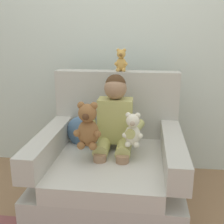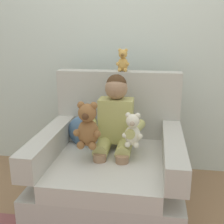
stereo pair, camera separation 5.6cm
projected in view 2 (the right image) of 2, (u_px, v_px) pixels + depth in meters
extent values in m
plane|color=#936D4C|center=(111.00, 208.00, 2.22)|extent=(8.00, 8.00, 0.00)
cube|color=silver|center=(124.00, 36.00, 2.64)|extent=(6.00, 0.10, 2.60)
cube|color=#BCB7AD|center=(111.00, 189.00, 2.17)|extent=(1.04, 1.01, 0.34)
cube|color=beige|center=(109.00, 167.00, 2.04)|extent=(0.76, 0.87, 0.12)
cube|color=#BCB7AD|center=(118.00, 104.00, 2.42)|extent=(1.04, 0.14, 0.57)
cube|color=#BCB7AD|center=(49.00, 144.00, 2.07)|extent=(0.14, 0.87, 0.18)
cube|color=#BCB7AD|center=(173.00, 152.00, 1.93)|extent=(0.14, 0.87, 0.18)
cube|color=tan|center=(116.00, 120.00, 2.17)|extent=(0.26, 0.16, 0.34)
sphere|color=#9E7556|center=(116.00, 88.00, 2.10)|extent=(0.17, 0.17, 0.17)
sphere|color=#472D19|center=(116.00, 85.00, 2.11)|extent=(0.16, 0.16, 0.16)
cylinder|color=tan|center=(103.00, 147.00, 2.11)|extent=(0.11, 0.26, 0.11)
cylinder|color=#9E7556|center=(100.00, 173.00, 2.03)|extent=(0.09, 0.09, 0.30)
cylinder|color=tan|center=(124.00, 148.00, 2.09)|extent=(0.11, 0.26, 0.11)
cylinder|color=#9E7556|center=(122.00, 175.00, 2.00)|extent=(0.09, 0.09, 0.30)
cylinder|color=tan|center=(93.00, 127.00, 2.09)|extent=(0.13, 0.27, 0.07)
cylinder|color=tan|center=(136.00, 129.00, 2.04)|extent=(0.13, 0.27, 0.07)
ellipsoid|color=silver|center=(133.00, 135.00, 1.98)|extent=(0.11, 0.09, 0.15)
sphere|color=silver|center=(133.00, 121.00, 1.94)|extent=(0.09, 0.09, 0.09)
sphere|color=tan|center=(132.00, 124.00, 1.90)|extent=(0.04, 0.04, 0.04)
sphere|color=silver|center=(128.00, 115.00, 1.94)|extent=(0.04, 0.04, 0.04)
sphere|color=silver|center=(125.00, 135.00, 1.96)|extent=(0.04, 0.04, 0.04)
sphere|color=silver|center=(127.00, 145.00, 1.96)|extent=(0.04, 0.04, 0.04)
sphere|color=silver|center=(138.00, 116.00, 1.93)|extent=(0.04, 0.04, 0.04)
sphere|color=silver|center=(140.00, 136.00, 1.94)|extent=(0.04, 0.04, 0.04)
sphere|color=silver|center=(136.00, 145.00, 1.95)|extent=(0.04, 0.04, 0.04)
ellipsoid|color=brown|center=(88.00, 133.00, 1.96)|extent=(0.15, 0.13, 0.20)
sphere|color=brown|center=(87.00, 113.00, 1.90)|extent=(0.13, 0.13, 0.13)
sphere|color=#4C2D19|center=(85.00, 117.00, 1.85)|extent=(0.05, 0.05, 0.05)
sphere|color=brown|center=(81.00, 105.00, 1.90)|extent=(0.05, 0.05, 0.05)
sphere|color=brown|center=(77.00, 133.00, 1.93)|extent=(0.05, 0.05, 0.05)
sphere|color=brown|center=(81.00, 145.00, 1.93)|extent=(0.06, 0.06, 0.06)
sphere|color=brown|center=(94.00, 106.00, 1.89)|extent=(0.05, 0.05, 0.05)
sphere|color=brown|center=(97.00, 134.00, 1.91)|extent=(0.05, 0.05, 0.05)
sphere|color=brown|center=(92.00, 146.00, 1.92)|extent=(0.06, 0.06, 0.06)
ellipsoid|color=gold|center=(123.00, 64.00, 2.32)|extent=(0.09, 0.07, 0.11)
sphere|color=gold|center=(123.00, 54.00, 2.29)|extent=(0.07, 0.07, 0.07)
sphere|color=brown|center=(122.00, 55.00, 2.26)|extent=(0.03, 0.03, 0.03)
sphere|color=gold|center=(120.00, 50.00, 2.29)|extent=(0.03, 0.03, 0.03)
sphere|color=gold|center=(118.00, 64.00, 2.31)|extent=(0.03, 0.03, 0.03)
sphere|color=gold|center=(120.00, 70.00, 2.31)|extent=(0.03, 0.03, 0.03)
sphere|color=gold|center=(126.00, 50.00, 2.29)|extent=(0.03, 0.03, 0.03)
sphere|color=gold|center=(128.00, 64.00, 2.30)|extent=(0.03, 0.03, 0.03)
sphere|color=gold|center=(125.00, 70.00, 2.30)|extent=(0.03, 0.03, 0.03)
ellipsoid|color=slate|center=(83.00, 132.00, 2.28)|extent=(0.28, 0.19, 0.26)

